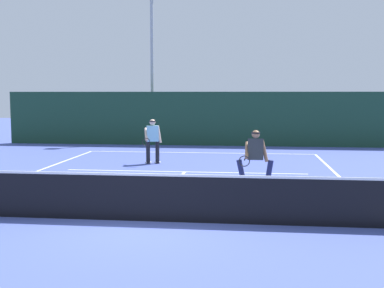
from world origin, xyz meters
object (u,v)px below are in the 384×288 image
(player_far, at_px, (153,139))
(light_pole, at_px, (152,51))
(player_near, at_px, (255,157))
(tennis_ball, at_px, (278,190))

(player_far, bearing_deg, light_pole, -94.83)
(player_near, relative_size, player_far, 0.98)
(player_near, relative_size, light_pole, 0.20)
(player_far, bearing_deg, player_near, 113.31)
(tennis_ball, bearing_deg, player_near, 167.94)
(player_near, xyz_separation_m, light_pole, (-5.40, 12.85, 4.01))
(player_near, bearing_deg, tennis_ball, 168.88)
(player_far, height_order, light_pole, light_pole)
(player_near, distance_m, player_far, 5.94)
(player_near, relative_size, tennis_ball, 24.92)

